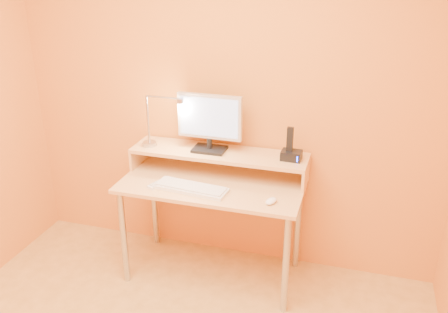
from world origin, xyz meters
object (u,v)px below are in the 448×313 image
(lamp_base, at_px, (150,144))
(remote_control, at_px, (160,183))
(phone_dock, at_px, (291,155))
(monitor_panel, at_px, (210,117))
(keyboard, at_px, (191,188))
(mouse, at_px, (271,201))

(lamp_base, xyz_separation_m, remote_control, (0.18, -0.24, -0.16))
(remote_control, bearing_deg, phone_dock, 39.71)
(monitor_panel, xyz_separation_m, phone_dock, (0.56, -0.01, -0.21))
(phone_dock, bearing_deg, remote_control, -158.78)
(monitor_panel, height_order, phone_dock, monitor_panel)
(keyboard, xyz_separation_m, remote_control, (-0.22, 0.02, -0.00))
(lamp_base, height_order, keyboard, lamp_base)
(phone_dock, xyz_separation_m, mouse, (-0.06, -0.33, -0.17))
(monitor_panel, distance_m, lamp_base, 0.49)
(monitor_panel, bearing_deg, keyboard, -94.39)
(lamp_base, relative_size, phone_dock, 0.77)
(phone_dock, distance_m, remote_control, 0.87)
(mouse, bearing_deg, lamp_base, -176.98)
(mouse, xyz_separation_m, remote_control, (-0.74, 0.05, -0.01))
(phone_dock, xyz_separation_m, keyboard, (-0.58, -0.30, -0.18))
(keyboard, xyz_separation_m, mouse, (0.52, -0.03, 0.00))
(monitor_panel, distance_m, mouse, 0.71)
(remote_control, bearing_deg, mouse, 16.94)
(monitor_panel, relative_size, phone_dock, 3.38)
(keyboard, relative_size, remote_control, 2.45)
(lamp_base, height_order, mouse, lamp_base)
(monitor_panel, height_order, mouse, monitor_panel)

